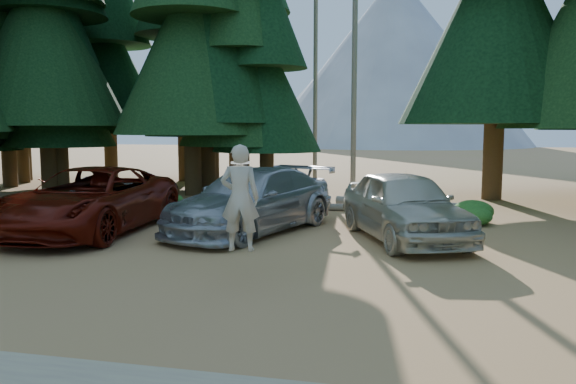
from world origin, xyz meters
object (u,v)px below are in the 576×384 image
log_right (404,204)px  silver_minivan_center (252,200)px  red_pickup (90,200)px  silver_minivan_right (404,205)px  frisbee_player (240,198)px  log_mid (306,207)px  log_left (223,205)px

log_right → silver_minivan_center: bearing=-112.5°
red_pickup → silver_minivan_right: 8.43m
silver_minivan_center → frisbee_player: frisbee_player is taller
silver_minivan_center → log_mid: (0.68, 4.33, -0.74)m
red_pickup → silver_minivan_center: (4.29, 1.09, -0.02)m
silver_minivan_right → silver_minivan_center: bearing=153.8°
frisbee_player → red_pickup: bearing=-43.8°
log_mid → log_right: log_right is taller
red_pickup → log_left: red_pickup is taller
silver_minivan_center → log_left: bearing=139.1°
silver_minivan_right → frisbee_player: size_ratio=2.63×
red_pickup → silver_minivan_center: bearing=11.5°
silver_minivan_center → silver_minivan_right: silver_minivan_right is taller
log_left → log_mid: log_left is taller
silver_minivan_center → log_left: (-2.27, 4.02, -0.74)m
log_mid → log_left: bearing=-178.8°
log_left → silver_minivan_center: bearing=-85.3°
log_mid → silver_minivan_right: bearing=-58.3°
log_left → log_mid: (2.95, 0.32, -0.01)m
log_right → red_pickup: bearing=-127.8°
red_pickup → log_mid: bearing=44.7°
red_pickup → silver_minivan_right: size_ratio=1.23×
red_pickup → frisbee_player: bearing=-37.5°
log_right → frisbee_player: bearing=-91.1°
log_mid → silver_minivan_center: bearing=-103.9°
frisbee_player → silver_minivan_right: bearing=-131.2°
silver_minivan_right → log_mid: (-3.42, 4.59, -0.77)m
silver_minivan_center → silver_minivan_right: bearing=16.1°
silver_minivan_right → frisbee_player: frisbee_player is taller
red_pickup → log_left: size_ratio=1.76×
silver_minivan_right → frisbee_player: (-2.90, -4.62, 0.68)m
silver_minivan_center → silver_minivan_right: (4.10, -0.26, 0.02)m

